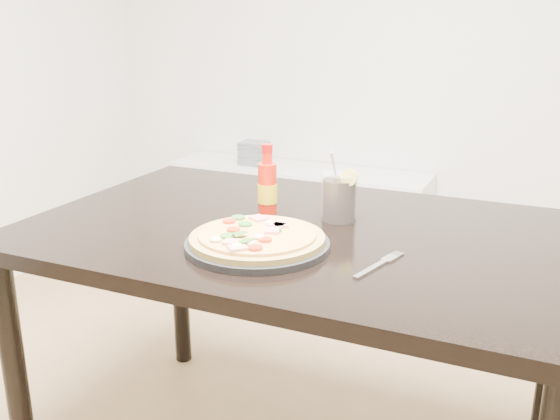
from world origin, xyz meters
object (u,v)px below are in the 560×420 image
at_px(plate, 257,244).
at_px(pizza, 257,237).
at_px(cola_cup, 339,198).
at_px(dining_table, 299,257).
at_px(hot_sauce_bottle, 267,188).
at_px(fork, 380,264).
at_px(media_console, 297,213).

height_order(plate, pizza, pizza).
bearing_deg(cola_cup, dining_table, -125.04).
relative_size(plate, hot_sauce_bottle, 1.71).
height_order(dining_table, cola_cup, cola_cup).
distance_m(fork, media_console, 2.04).
relative_size(plate, cola_cup, 1.83).
distance_m(pizza, fork, 0.29).
distance_m(plate, pizza, 0.02).
bearing_deg(dining_table, pizza, -100.08).
distance_m(cola_cup, fork, 0.33).
xyz_separation_m(hot_sauce_bottle, cola_cup, (0.18, 0.06, -0.02)).
height_order(pizza, media_console, pizza).
bearing_deg(fork, hot_sauce_bottle, 165.54).
xyz_separation_m(plate, hot_sauce_bottle, (-0.08, 0.23, 0.07)).
bearing_deg(hot_sauce_bottle, media_console, 109.73).
relative_size(plate, media_console, 0.24).
bearing_deg(cola_cup, plate, -110.13).
relative_size(hot_sauce_bottle, media_console, 0.14).
relative_size(cola_cup, fork, 1.00).
distance_m(dining_table, plate, 0.20).
bearing_deg(hot_sauce_bottle, dining_table, -22.73).
xyz_separation_m(pizza, hot_sauce_bottle, (-0.08, 0.23, 0.05)).
xyz_separation_m(plate, pizza, (-0.00, -0.00, 0.02)).
distance_m(hot_sauce_bottle, fork, 0.44).
height_order(plate, fork, plate).
height_order(pizza, cola_cup, cola_cup).
relative_size(fork, media_console, 0.13).
bearing_deg(plate, pizza, -114.94).
relative_size(cola_cup, media_console, 0.13).
distance_m(dining_table, media_console, 1.77).
bearing_deg(dining_table, cola_cup, 54.96).
xyz_separation_m(pizza, fork, (0.29, 0.02, -0.02)).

